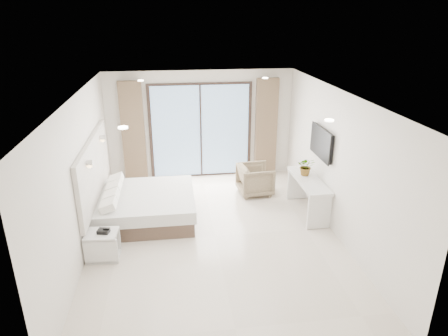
{
  "coord_description": "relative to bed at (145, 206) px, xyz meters",
  "views": [
    {
      "loc": [
        -0.71,
        -6.58,
        3.97
      ],
      "look_at": [
        0.23,
        0.4,
        1.23
      ],
      "focal_mm": 32.0,
      "sensor_mm": 36.0,
      "label": 1
    }
  ],
  "objects": [
    {
      "name": "console_desk",
      "position": [
        3.38,
        -0.18,
        0.27
      ],
      "size": [
        0.48,
        1.52,
        0.77
      ],
      "color": "silver",
      "rests_on": "ground"
    },
    {
      "name": "armchair",
      "position": [
        2.49,
        0.92,
        0.1
      ],
      "size": [
        0.76,
        0.8,
        0.77
      ],
      "primitive_type": "imported",
      "rotation": [
        0.0,
        0.0,
        1.66
      ],
      "color": "#8F815E",
      "rests_on": "ground"
    },
    {
      "name": "bed",
      "position": [
        0.0,
        0.0,
        0.0
      ],
      "size": [
        1.95,
        1.85,
        0.68
      ],
      "color": "brown",
      "rests_on": "ground"
    },
    {
      "name": "nightstand",
      "position": [
        -0.66,
        -1.34,
        -0.04
      ],
      "size": [
        0.56,
        0.47,
        0.49
      ],
      "rotation": [
        0.0,
        0.0,
        -0.06
      ],
      "color": "silver",
      "rests_on": "ground"
    },
    {
      "name": "phone",
      "position": [
        -0.61,
        -1.34,
        0.24
      ],
      "size": [
        0.22,
        0.18,
        0.06
      ],
      "primitive_type": "cube",
      "rotation": [
        0.0,
        0.0,
        -0.2
      ],
      "color": "black",
      "rests_on": "nightstand"
    },
    {
      "name": "plant",
      "position": [
        3.38,
        0.04,
        0.64
      ],
      "size": [
        0.45,
        0.48,
        0.31
      ],
      "primitive_type": "imported",
      "rotation": [
        0.0,
        0.0,
        -0.27
      ],
      "color": "#33662D",
      "rests_on": "console_desk"
    },
    {
      "name": "ground",
      "position": [
        1.34,
        -0.88,
        -0.29
      ],
      "size": [
        6.2,
        6.2,
        0.0
      ],
      "primitive_type": "plane",
      "color": "beige",
      "rests_on": "ground"
    },
    {
      "name": "room_shell",
      "position": [
        1.14,
        -0.03,
        1.29
      ],
      "size": [
        4.62,
        6.22,
        2.72
      ],
      "color": "silver",
      "rests_on": "ground"
    }
  ]
}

